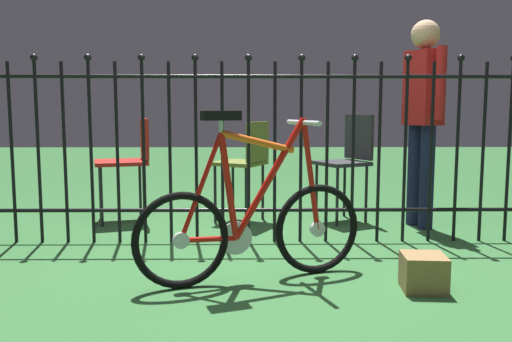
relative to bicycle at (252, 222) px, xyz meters
name	(u,v)px	position (x,y,z in m)	size (l,w,h in m)	color
ground_plane	(261,267)	(0.05, 0.25, -0.32)	(20.00, 20.00, 0.00)	#2F6332
iron_fence	(248,144)	(-0.03, 0.86, 0.36)	(4.56, 0.07, 1.37)	black
bicycle	(252,222)	(0.00, 0.00, 0.00)	(1.23, 0.52, 0.92)	black
chair_red	(130,156)	(-1.00, 1.59, 0.22)	(0.52, 0.52, 0.85)	black
chair_charcoal	(349,155)	(0.81, 1.58, 0.22)	(0.49, 0.49, 0.88)	black
chair_olive	(246,159)	(-0.04, 1.53, 0.20)	(0.49, 0.49, 0.83)	black
person_visitor	(423,106)	(1.33, 1.33, 0.63)	(0.27, 0.46, 1.60)	#191E3F
display_crate	(423,273)	(0.88, -0.17, -0.23)	(0.21, 0.21, 0.19)	olive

